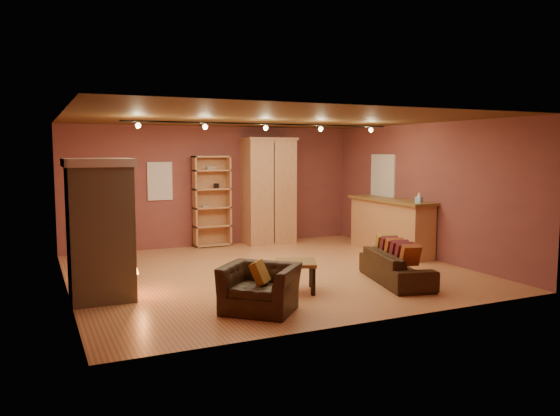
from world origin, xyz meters
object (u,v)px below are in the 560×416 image
loveseat (396,261)px  armchair (260,280)px  armoire (269,191)px  bar_counter (390,225)px  fireplace (101,229)px  bookcase (211,200)px  coffee_table (295,265)px

loveseat → armchair: armchair is taller
armoire → bar_counter: 3.03m
armchair → fireplace: bearing=-177.1°
armoire → armchair: 5.70m
fireplace → bar_counter: bearing=11.8°
bar_counter → loveseat: bearing=-124.1°
fireplace → loveseat: fireplace is taller
armoire → loveseat: 4.64m
bookcase → fireplace: bearing=-127.9°
armchair → coffee_table: 1.21m
armoire → armchair: armoire is taller
fireplace → bookcase: (2.91, 3.74, 0.02)m
fireplace → loveseat: size_ratio=1.14×
fireplace → bookcase: bearing=52.1°
coffee_table → armoire: bearing=71.7°
bookcase → coffee_table: bearing=-90.7°
armchair → coffee_table: size_ratio=1.38×
bar_counter → loveseat: bar_counter is taller
bookcase → loveseat: (1.76, -4.75, -0.70)m
armchair → armoire: bearing=107.6°
bar_counter → armchair: (-4.32, -2.90, -0.16)m
bookcase → coffee_table: 4.61m
fireplace → armoire: 5.56m
coffee_table → loveseat: bearing=-5.9°
bookcase → loveseat: bookcase is taller
bookcase → armoire: (1.38, -0.21, 0.20)m
armchair → coffee_table: armchair is taller
bookcase → armoire: size_ratio=0.83×
loveseat → armchair: bearing=115.6°
bookcase → armoire: armoire is taller
fireplace → armchair: 2.57m
fireplace → armchair: size_ratio=1.80×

